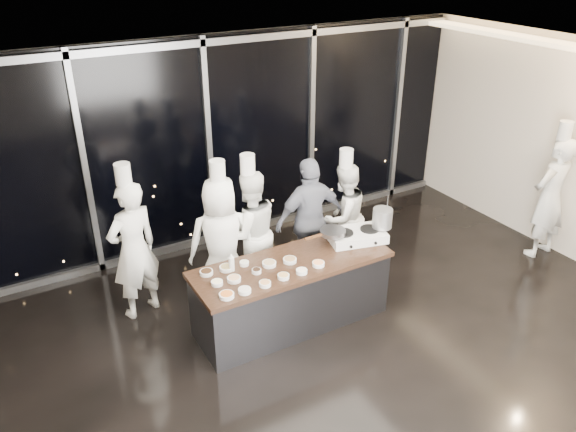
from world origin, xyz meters
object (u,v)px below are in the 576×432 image
at_px(demo_counter, 292,293).
at_px(stock_pot, 382,218).
at_px(stove, 356,235).
at_px(chef_center, 250,232).
at_px(guest, 310,219).
at_px(chef_right, 343,216).
at_px(chef_side, 550,197).
at_px(frying_pan, 332,232).
at_px(chef_far_left, 134,249).
at_px(chef_left, 222,242).

relative_size(demo_counter, stock_pot, 9.68).
xyz_separation_m(stove, chef_center, (-1.09, 0.91, -0.08)).
bearing_deg(guest, chef_right, -179.37).
bearing_deg(chef_side, demo_counter, -10.00).
relative_size(stove, chef_right, 0.44).
bearing_deg(chef_center, stove, 141.56).
xyz_separation_m(stove, chef_side, (3.20, -0.43, -0.01)).
bearing_deg(frying_pan, chef_side, 5.39).
distance_m(frying_pan, chef_far_left, 2.49).
relative_size(chef_far_left, chef_side, 0.98).
height_order(chef_left, chef_right, chef_left).
distance_m(stove, chef_left, 1.74).
height_order(stock_pot, chef_right, chef_right).
height_order(frying_pan, chef_right, chef_right).
distance_m(chef_center, chef_right, 1.44).
bearing_deg(chef_right, frying_pan, 36.73).
relative_size(chef_far_left, chef_left, 1.03).
bearing_deg(chef_left, stove, 167.49).
distance_m(chef_far_left, guest, 2.40).
distance_m(demo_counter, stock_pot, 1.51).
bearing_deg(stock_pot, stove, 165.99).
bearing_deg(chef_side, guest, -24.84).
distance_m(frying_pan, chef_side, 3.57).
bearing_deg(frying_pan, chef_left, 162.18).
height_order(stove, guest, guest).
relative_size(frying_pan, chef_center, 0.31).
bearing_deg(demo_counter, chef_left, 121.46).
relative_size(demo_counter, chef_right, 1.35).
height_order(frying_pan, chef_far_left, chef_far_left).
xyz_separation_m(stock_pot, chef_side, (2.86, -0.35, -0.21)).
distance_m(stove, chef_right, 0.87).
height_order(demo_counter, frying_pan, frying_pan).
height_order(demo_counter, chef_center, chef_center).
distance_m(chef_far_left, chef_center, 1.52).
xyz_separation_m(chef_center, guest, (0.88, -0.11, 0.01)).
relative_size(chef_left, chef_right, 1.10).
bearing_deg(chef_left, stock_pot, 169.77).
bearing_deg(stove, chef_side, 5.87).
bearing_deg(frying_pan, stock_pot, 0.23).
xyz_separation_m(stove, frying_pan, (-0.33, 0.08, 0.10)).
height_order(chef_center, chef_right, chef_center).
xyz_separation_m(demo_counter, chef_far_left, (-1.59, 1.18, 0.49)).
bearing_deg(chef_far_left, stove, 138.83).
bearing_deg(chef_center, chef_right, 176.65).
height_order(stove, chef_center, chef_center).
xyz_separation_m(demo_counter, stock_pot, (1.34, -0.02, 0.71)).
distance_m(frying_pan, chef_right, 1.02).
distance_m(stove, chef_center, 1.42).
relative_size(frying_pan, chef_far_left, 0.29).
xyz_separation_m(demo_counter, stove, (1.00, 0.06, 0.51)).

